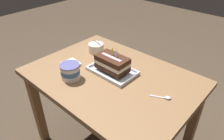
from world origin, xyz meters
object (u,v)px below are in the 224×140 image
at_px(foil_tray, 112,71).
at_px(serving_spoon_near_tray, 166,98).
at_px(birthday_cake, 112,63).
at_px(bowl_stack, 96,48).
at_px(napkin_pile, 71,64).
at_px(ice_cream_tub, 70,71).

distance_m(foil_tray, serving_spoon_near_tray, 0.41).
height_order(birthday_cake, bowl_stack, birthday_cake).
bearing_deg(bowl_stack, birthday_cake, -24.29).
bearing_deg(birthday_cake, napkin_pile, -154.83).
distance_m(birthday_cake, serving_spoon_near_tray, 0.41).
bearing_deg(birthday_cake, foil_tray, -90.00).
relative_size(foil_tray, bowl_stack, 2.58).
xyz_separation_m(birthday_cake, serving_spoon_near_tray, (0.41, 0.01, -0.07)).
xyz_separation_m(foil_tray, ice_cream_tub, (-0.15, -0.23, 0.04)).
height_order(serving_spoon_near_tray, napkin_pile, napkin_pile).
bearing_deg(bowl_stack, foil_tray, -24.30).
bearing_deg(foil_tray, bowl_stack, 155.70).
xyz_separation_m(bowl_stack, napkin_pile, (0.01, -0.26, -0.03)).
xyz_separation_m(birthday_cake, bowl_stack, (-0.29, 0.13, -0.04)).
height_order(ice_cream_tub, serving_spoon_near_tray, ice_cream_tub).
relative_size(birthday_cake, bowl_stack, 1.76).
bearing_deg(napkin_pile, foil_tray, 25.16).
bearing_deg(birthday_cake, bowl_stack, 155.71).
height_order(foil_tray, serving_spoon_near_tray, foil_tray).
bearing_deg(bowl_stack, ice_cream_tub, -69.06).
relative_size(serving_spoon_near_tray, napkin_pile, 0.92).
relative_size(bowl_stack, serving_spoon_near_tray, 1.05).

